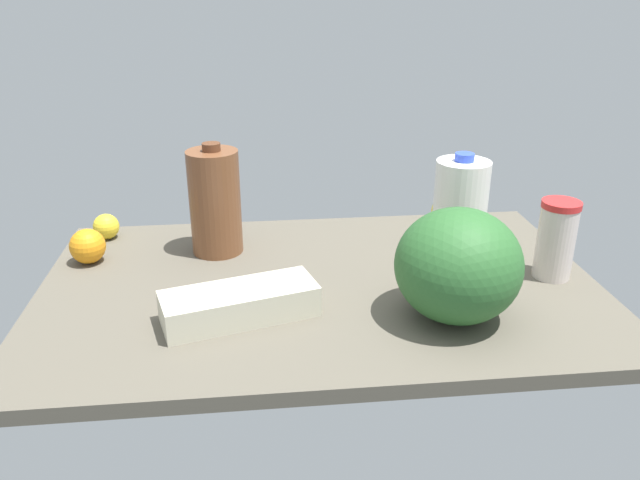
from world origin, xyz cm
name	(u,v)px	position (x,y,z in cm)	size (l,w,h in cm)	color
countertop	(320,288)	(0.00, 0.00, 1.50)	(120.00, 76.00, 3.00)	#585246
watermelon	(458,266)	(-24.33, 17.36, 14.01)	(24.07, 24.07, 22.02)	#2B612B
chocolate_milk_jug	(215,202)	(22.66, -19.39, 15.50)	(12.01, 12.01, 26.56)	brown
milk_jug	(460,209)	(-33.86, -11.39, 14.57)	(12.42, 12.42, 24.70)	white
egg_carton	(240,304)	(16.98, 13.38, 6.10)	(29.77, 10.85, 6.19)	beige
tumbler_cup	(556,239)	(-51.10, 2.37, 11.81)	(8.31, 8.31, 17.54)	beige
orange_beside_bowl	(88,246)	(52.05, -15.95, 7.05)	(8.10, 8.10, 8.10)	orange
lemon_near_front	(445,211)	(-36.85, -30.75, 6.74)	(7.47, 7.47, 7.47)	yellow
lemon_by_jug	(106,226)	(50.88, -30.19, 6.20)	(6.40, 6.40, 6.40)	yellow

